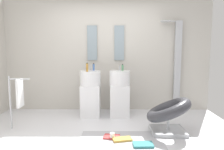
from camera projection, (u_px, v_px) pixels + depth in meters
ground_plane at (103, 139)px, 3.38m from camera, size 4.80×3.60×0.04m
rear_partition at (106, 54)px, 4.86m from camera, size 4.80×0.10×2.60m
pedestal_sink_left at (91, 93)px, 4.42m from camera, size 0.43×0.43×1.07m
pedestal_sink_right at (120, 93)px, 4.42m from camera, size 0.43×0.43×1.07m
vanity_mirror_left at (92, 43)px, 4.76m from camera, size 0.22×0.03×0.78m
vanity_mirror_right at (119, 43)px, 4.76m from camera, size 0.22×0.03×0.78m
shower_column at (177, 64)px, 4.75m from camera, size 0.49×0.24×2.05m
lounge_chair at (168, 113)px, 3.54m from camera, size 1.01×1.00×0.65m
towel_rack at (18, 94)px, 3.68m from camera, size 0.37×0.22×0.95m
area_rug at (121, 141)px, 3.25m from camera, size 1.30×0.74×0.01m
magazine_ochre at (122, 139)px, 3.25m from camera, size 0.32×0.21×0.03m
magazine_red at (112, 137)px, 3.35m from camera, size 0.28×0.23×0.02m
magazine_teal at (143, 145)px, 3.06m from camera, size 0.30×0.20×0.03m
coffee_mug at (112, 136)px, 3.31m from camera, size 0.08×0.08×0.09m
soap_bottle_blue at (94, 67)px, 4.47m from camera, size 0.04×0.04×0.16m
soap_bottle_green at (123, 68)px, 4.44m from camera, size 0.04×0.04×0.14m
soap_bottle_amber at (87, 67)px, 4.20m from camera, size 0.05×0.05×0.18m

